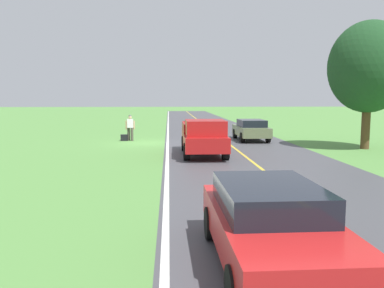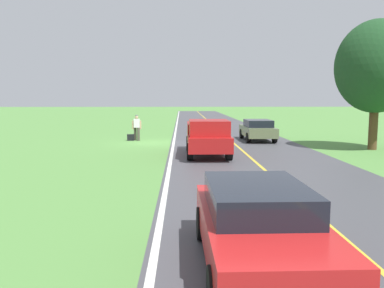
{
  "view_description": "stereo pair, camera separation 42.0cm",
  "coord_description": "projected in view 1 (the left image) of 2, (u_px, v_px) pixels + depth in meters",
  "views": [
    {
      "loc": [
        -1.41,
        25.05,
        2.88
      ],
      "look_at": [
        -2.18,
        11.93,
        1.32
      ],
      "focal_mm": 36.72,
      "sensor_mm": 36.0,
      "label": 1
    },
    {
      "loc": [
        -1.83,
        25.07,
        2.88
      ],
      "look_at": [
        -2.18,
        11.93,
        1.32
      ],
      "focal_mm": 36.72,
      "sensor_mm": 36.0,
      "label": 2
    }
  ],
  "objects": [
    {
      "name": "road_surface",
      "position": [
        227.0,
        142.0,
        25.39
      ],
      "size": [
        8.03,
        120.0,
        0.0
      ],
      "primitive_type": "cube",
      "color": "#47474C",
      "rests_on": "ground"
    },
    {
      "name": "sedan_near_oncoming",
      "position": [
        251.0,
        129.0,
        26.53
      ],
      "size": [
        1.93,
        4.4,
        1.41
      ],
      "color": "#66754C",
      "rests_on": "ground"
    },
    {
      "name": "pickup_truck_passing",
      "position": [
        204.0,
        136.0,
        19.5
      ],
      "size": [
        2.12,
        5.41,
        1.82
      ],
      "color": "#B21919",
      "rests_on": "ground"
    },
    {
      "name": "lane_edge_line",
      "position": [
        168.0,
        143.0,
        25.17
      ],
      "size": [
        0.16,
        117.6,
        0.0
      ],
      "primitive_type": "cube",
      "color": "silver",
      "rests_on": "ground"
    },
    {
      "name": "suitcase_carried",
      "position": [
        124.0,
        138.0,
        26.23
      ],
      "size": [
        0.48,
        0.24,
        0.43
      ],
      "primitive_type": "cube",
      "rotation": [
        0.0,
        0.0,
        1.67
      ],
      "color": "black",
      "rests_on": "ground"
    },
    {
      "name": "hitchhiker_walking",
      "position": [
        130.0,
        126.0,
        26.28
      ],
      "size": [
        0.62,
        0.51,
        1.75
      ],
      "color": "#4C473D",
      "rests_on": "ground"
    },
    {
      "name": "ground_plane",
      "position": [
        147.0,
        143.0,
        25.09
      ],
      "size": [
        200.0,
        200.0,
        0.0
      ],
      "primitive_type": "plane",
      "color": "#568E42"
    },
    {
      "name": "lane_centre_line",
      "position": [
        227.0,
        142.0,
        25.39
      ],
      "size": [
        0.14,
        117.6,
        0.0
      ],
      "primitive_type": "cube",
      "color": "gold",
      "rests_on": "ground"
    },
    {
      "name": "sedan_ahead_same_lane",
      "position": [
        270.0,
        223.0,
        6.68
      ],
      "size": [
        1.97,
        4.42,
        1.41
      ],
      "color": "red",
      "rests_on": "ground"
    },
    {
      "name": "tree_far_side_near",
      "position": [
        369.0,
        67.0,
        21.65
      ],
      "size": [
        4.39,
        4.39,
        7.09
      ],
      "color": "brown",
      "rests_on": "ground"
    }
  ]
}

